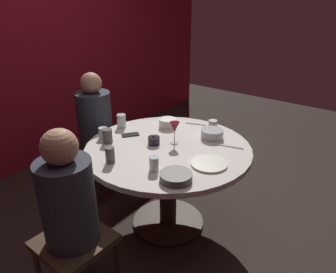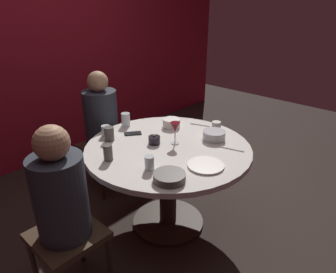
{
  "view_description": "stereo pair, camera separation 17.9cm",
  "coord_description": "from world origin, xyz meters",
  "px_view_note": "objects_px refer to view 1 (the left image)",
  "views": [
    {
      "loc": [
        -1.69,
        -1.33,
        1.78
      ],
      "look_at": [
        0.0,
        0.0,
        0.82
      ],
      "focal_mm": 33.3,
      "sensor_mm": 36.0,
      "label": 1
    },
    {
      "loc": [
        -1.57,
        -1.46,
        1.78
      ],
      "look_at": [
        0.0,
        0.0,
        0.82
      ],
      "focal_mm": 33.3,
      "sensor_mm": 36.0,
      "label": 2
    }
  ],
  "objects_px": {
    "cup_far_edge": "(121,121)",
    "cup_beside_wine": "(110,155)",
    "seated_diner_back": "(95,122)",
    "cup_near_candle": "(103,133)",
    "wine_glass": "(175,128)",
    "dinner_plate": "(209,164)",
    "seated_diner_left": "(68,203)",
    "bowl_small_white": "(168,123)",
    "cup_by_left_diner": "(213,125)",
    "bowl_serving_large": "(212,134)",
    "cup_by_right_diner": "(107,136)",
    "cup_center_front": "(154,164)",
    "cell_phone": "(130,135)",
    "dining_table": "(168,164)",
    "bowl_salad_center": "(176,177)",
    "candle_holder": "(154,140)"
  },
  "relations": [
    {
      "from": "seated_diner_left",
      "to": "cell_phone",
      "type": "bearing_deg",
      "value": 23.04
    },
    {
      "from": "dining_table",
      "to": "bowl_serving_large",
      "type": "distance_m",
      "value": 0.44
    },
    {
      "from": "candle_holder",
      "to": "bowl_serving_large",
      "type": "relative_size",
      "value": 0.51
    },
    {
      "from": "seated_diner_back",
      "to": "cup_near_candle",
      "type": "xyz_separation_m",
      "value": [
        -0.2,
        -0.35,
        0.05
      ]
    },
    {
      "from": "cup_beside_wine",
      "to": "seated_diner_back",
      "type": "bearing_deg",
      "value": 57.59
    },
    {
      "from": "cup_center_front",
      "to": "cup_near_candle",
      "type": "bearing_deg",
      "value": 78.1
    },
    {
      "from": "cup_near_candle",
      "to": "cell_phone",
      "type": "bearing_deg",
      "value": -37.87
    },
    {
      "from": "dinner_plate",
      "to": "cell_phone",
      "type": "relative_size",
      "value": 1.79
    },
    {
      "from": "candle_holder",
      "to": "bowl_salad_center",
      "type": "height_order",
      "value": "candle_holder"
    },
    {
      "from": "wine_glass",
      "to": "cup_near_candle",
      "type": "bearing_deg",
      "value": 118.01
    },
    {
      "from": "bowl_small_white",
      "to": "seated_diner_back",
      "type": "bearing_deg",
      "value": 116.17
    },
    {
      "from": "cup_by_left_diner",
      "to": "cup_by_right_diner",
      "type": "height_order",
      "value": "cup_by_right_diner"
    },
    {
      "from": "dining_table",
      "to": "cell_phone",
      "type": "height_order",
      "value": "cell_phone"
    },
    {
      "from": "cup_near_candle",
      "to": "cup_center_front",
      "type": "distance_m",
      "value": 0.67
    },
    {
      "from": "seated_diner_left",
      "to": "candle_holder",
      "type": "bearing_deg",
      "value": 7.03
    },
    {
      "from": "cell_phone",
      "to": "bowl_salad_center",
      "type": "relative_size",
      "value": 0.68
    },
    {
      "from": "seated_diner_left",
      "to": "cup_far_edge",
      "type": "relative_size",
      "value": 10.21
    },
    {
      "from": "dining_table",
      "to": "cup_by_right_diner",
      "type": "relative_size",
      "value": 11.3
    },
    {
      "from": "seated_diner_left",
      "to": "cell_phone",
      "type": "distance_m",
      "value": 0.95
    },
    {
      "from": "wine_glass",
      "to": "dinner_plate",
      "type": "xyz_separation_m",
      "value": [
        -0.13,
        -0.39,
        -0.12
      ]
    },
    {
      "from": "candle_holder",
      "to": "cup_beside_wine",
      "type": "relative_size",
      "value": 0.79
    },
    {
      "from": "cup_far_edge",
      "to": "cup_beside_wine",
      "type": "xyz_separation_m",
      "value": [
        -0.5,
        -0.4,
        0.0
      ]
    },
    {
      "from": "dinner_plate",
      "to": "bowl_serving_large",
      "type": "height_order",
      "value": "bowl_serving_large"
    },
    {
      "from": "cell_phone",
      "to": "cup_by_left_diner",
      "type": "bearing_deg",
      "value": -97.08
    },
    {
      "from": "seated_diner_left",
      "to": "cup_by_left_diner",
      "type": "height_order",
      "value": "seated_diner_left"
    },
    {
      "from": "bowl_salad_center",
      "to": "cup_by_right_diner",
      "type": "relative_size",
      "value": 1.83
    },
    {
      "from": "dining_table",
      "to": "seated_diner_left",
      "type": "relative_size",
      "value": 1.08
    },
    {
      "from": "cell_phone",
      "to": "cup_by_left_diner",
      "type": "xyz_separation_m",
      "value": [
        0.52,
        -0.48,
        0.04
      ]
    },
    {
      "from": "cup_beside_wine",
      "to": "cup_by_left_diner",
      "type": "bearing_deg",
      "value": -15.47
    },
    {
      "from": "cell_phone",
      "to": "bowl_small_white",
      "type": "height_order",
      "value": "bowl_small_white"
    },
    {
      "from": "bowl_serving_large",
      "to": "cup_by_right_diner",
      "type": "height_order",
      "value": "cup_by_right_diner"
    },
    {
      "from": "dining_table",
      "to": "dinner_plate",
      "type": "xyz_separation_m",
      "value": [
        -0.05,
        -0.4,
        0.17
      ]
    },
    {
      "from": "seated_diner_back",
      "to": "cup_by_left_diner",
      "type": "bearing_deg",
      "value": 26.82
    },
    {
      "from": "cup_far_edge",
      "to": "cup_by_right_diner",
      "type": "bearing_deg",
      "value": -153.45
    },
    {
      "from": "bowl_serving_large",
      "to": "bowl_small_white",
      "type": "relative_size",
      "value": 1.18
    },
    {
      "from": "seated_diner_left",
      "to": "candle_holder",
      "type": "height_order",
      "value": "seated_diner_left"
    },
    {
      "from": "cup_center_front",
      "to": "cup_by_left_diner",
      "type": "bearing_deg",
      "value": 3.24
    },
    {
      "from": "cell_phone",
      "to": "candle_holder",
      "type": "bearing_deg",
      "value": -146.82
    },
    {
      "from": "bowl_salad_center",
      "to": "cup_center_front",
      "type": "height_order",
      "value": "cup_center_front"
    },
    {
      "from": "bowl_serving_large",
      "to": "cup_by_right_diner",
      "type": "distance_m",
      "value": 0.83
    },
    {
      "from": "cup_center_front",
      "to": "dining_table",
      "type": "bearing_deg",
      "value": 23.89
    },
    {
      "from": "bowl_salad_center",
      "to": "cup_center_front",
      "type": "distance_m",
      "value": 0.19
    },
    {
      "from": "seated_diner_left",
      "to": "bowl_small_white",
      "type": "bearing_deg",
      "value": 11.27
    },
    {
      "from": "seated_diner_back",
      "to": "bowl_salad_center",
      "type": "xyz_separation_m",
      "value": [
        -0.35,
        -1.2,
        0.03
      ]
    },
    {
      "from": "candle_holder",
      "to": "cell_phone",
      "type": "bearing_deg",
      "value": 87.63
    },
    {
      "from": "cup_by_right_diner",
      "to": "cup_beside_wine",
      "type": "height_order",
      "value": "cup_beside_wine"
    },
    {
      "from": "wine_glass",
      "to": "cup_center_front",
      "type": "height_order",
      "value": "wine_glass"
    },
    {
      "from": "bowl_small_white",
      "to": "cup_by_right_diner",
      "type": "bearing_deg",
      "value": 162.66
    },
    {
      "from": "cup_by_left_diner",
      "to": "dining_table",
      "type": "bearing_deg",
      "value": 167.87
    },
    {
      "from": "cup_by_right_diner",
      "to": "cup_center_front",
      "type": "xyz_separation_m",
      "value": [
        -0.1,
        -0.56,
        -0.01
      ]
    }
  ]
}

